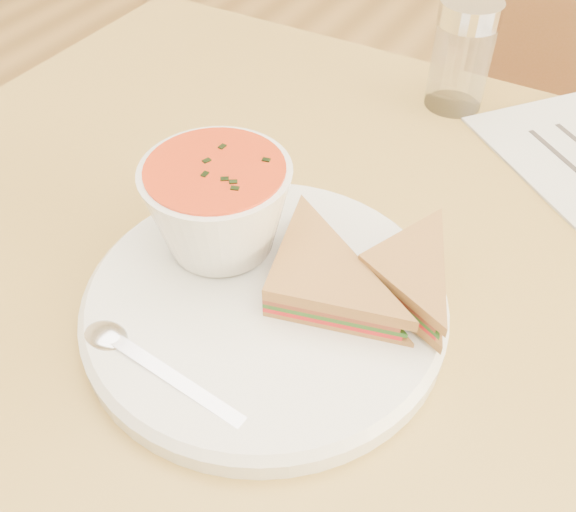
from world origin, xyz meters
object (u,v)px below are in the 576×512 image
Objects in this scene: chair_far at (550,209)px; soup_bowl at (219,211)px; dining_table at (341,454)px; condiment_shaker at (462,56)px; plate at (265,304)px.

soup_bowl is at bearing 67.84° from chair_far.
chair_far is (0.12, 0.48, 0.12)m from dining_table.
dining_table is 0.45m from soup_bowl.
plate is at bearing -93.78° from condiment_shaker.
soup_bowl reaches higher than plate.
plate is at bearing 74.24° from chair_far.
chair_far reaches higher than soup_bowl.
dining_table is 0.51m from condiment_shaker.
chair_far reaches higher than dining_table.
condiment_shaker is at bearing 86.22° from plate.
plate is at bearing -26.74° from soup_bowl.
condiment_shaker reaches higher than soup_bowl.
plate is at bearing -109.97° from dining_table.
dining_table is 0.51m from chair_far.
dining_table is at bearing 75.35° from chair_far.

